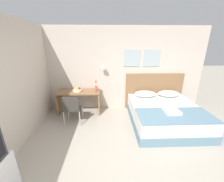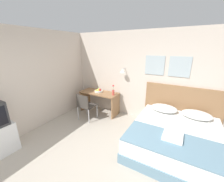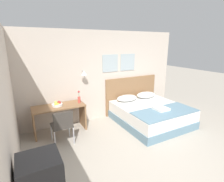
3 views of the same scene
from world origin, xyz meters
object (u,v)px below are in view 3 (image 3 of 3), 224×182
pillow_left (127,98)px  desk_chair (63,124)px  pillow_right (146,95)px  folded_towel_near_foot (161,109)px  desk (59,113)px  television (41,178)px  fruit_bowl (57,104)px  bed (150,114)px  throw_blanket (165,112)px  flower_vase (79,98)px  headboard (131,95)px

pillow_left → desk_chair: (-2.17, -0.66, -0.12)m
pillow_right → pillow_left: bearing=180.0°
pillow_left → pillow_right: 0.76m
folded_towel_near_foot → desk: 2.71m
pillow_left → television: (-2.83, -2.66, 0.28)m
pillow_right → fruit_bowl: size_ratio=2.47×
pillow_right → television: bearing=-143.4°
bed → throw_blanket: (-0.00, -0.57, 0.28)m
throw_blanket → flower_vase: (-1.93, 1.26, 0.30)m
television → desk: bearing=74.7°
bed → pillow_left: (-0.38, 0.70, 0.36)m
pillow_right → desk: 2.86m
folded_towel_near_foot → fruit_bowl: bearing=155.1°
fruit_bowl → flower_vase: size_ratio=0.81×
folded_towel_near_foot → bed: bearing=86.9°
pillow_right → flower_vase: size_ratio=2.00×
throw_blanket → folded_towel_near_foot: 0.15m
headboard → television: size_ratio=3.87×
pillow_right → television: television is taller
pillow_left → television: size_ratio=1.36×
desk_chair → flower_vase: bearing=46.3°
headboard → television: (-3.21, -2.97, 0.30)m
folded_towel_near_foot → desk_chair: 2.57m
throw_blanket → desk: 2.79m
bed → desk: size_ratio=1.50×
pillow_left → desk: bearing=179.8°
pillow_right → desk: size_ratio=0.52×
flower_vase → folded_towel_near_foot: bearing=-30.6°
television → pillow_left: bearing=43.2°
folded_towel_near_foot → desk_chair: size_ratio=0.42×
pillow_left → fruit_bowl: 2.13m
bed → fruit_bowl: fruit_bowl is taller
flower_vase → television: bearing=-115.8°
bed → television: bearing=-148.6°
headboard → pillow_left: size_ratio=2.86×
pillow_left → throw_blanket: bearing=-73.5°
headboard → flower_vase: size_ratio=5.72×
pillow_left → folded_towel_near_foot: pillow_left is taller
bed → pillow_right: size_ratio=2.90×
folded_towel_near_foot → television: 3.55m
headboard → desk_chair: size_ratio=2.29×
pillow_left → bed: bearing=-61.8°
flower_vase → headboard: bearing=9.3°
headboard → pillow_left: bearing=-141.0°
pillow_left → headboard: bearing=39.0°
headboard → desk_chair: (-2.55, -0.96, -0.10)m
pillow_left → pillow_right: (0.76, 0.00, 0.00)m
desk_chair → flower_vase: 0.96m
pillow_left → pillow_right: same height
television → bed: bearing=31.4°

